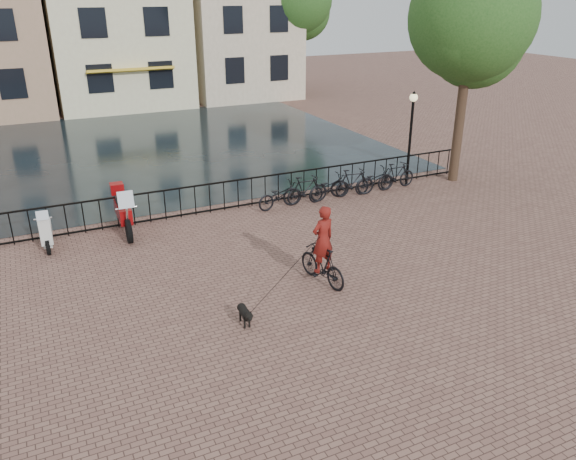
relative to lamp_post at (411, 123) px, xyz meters
name	(u,v)px	position (x,y,z in m)	size (l,w,h in m)	color
ground	(346,328)	(-7.20, -7.60, -2.38)	(100.00, 100.00, 0.00)	brown
canal_water	(159,147)	(-7.20, 9.70, -2.38)	(20.00, 20.00, 0.00)	black
railing	(224,196)	(-7.20, 0.40, -1.87)	(20.00, 0.05, 1.02)	black
canal_house_mid	(111,7)	(-6.70, 22.40, 3.52)	(8.00, 9.50, 11.80)	beige
tree_near_right	(472,17)	(2.00, -0.30, 3.60)	(4.48, 4.48, 8.24)	black
lamp_post	(411,123)	(0.00, 0.00, 0.00)	(0.30, 0.30, 3.45)	black
cyclist	(323,250)	(-6.68, -5.51, -1.46)	(0.84, 1.84, 2.43)	black
dog	(245,315)	(-9.15, -6.47, -2.13)	(0.28, 0.73, 0.49)	black
motorcycle	(122,206)	(-10.58, -0.02, -1.55)	(0.63, 2.34, 1.66)	#960A0D
scooter	(45,225)	(-12.80, -0.18, -1.70)	(0.49, 1.49, 1.37)	silver
parked_bike_0	(280,195)	(-5.40, -0.20, -1.93)	(0.60, 1.72, 0.90)	black
parked_bike_1	(305,190)	(-4.45, -0.20, -1.88)	(0.47, 1.66, 1.00)	black
parked_bike_2	(329,188)	(-3.50, -0.20, -1.93)	(0.60, 1.72, 0.90)	black
parked_bike_3	(352,183)	(-2.55, -0.20, -1.88)	(0.47, 1.66, 1.00)	black
parked_bike_4	(375,180)	(-1.60, -0.20, -1.93)	(0.60, 1.72, 0.90)	black
parked_bike_5	(396,176)	(-0.65, -0.20, -1.88)	(0.47, 1.66, 1.00)	black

